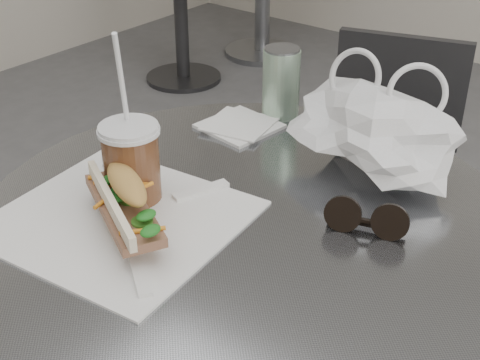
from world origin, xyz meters
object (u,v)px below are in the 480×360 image
Objects in this scene: iced_coffee at (131,162)px; drink_can at (281,82)px; cafe_table at (246,357)px; bg_chair at (174,12)px; sunglasses at (366,220)px; banh_mi at (125,204)px; chair_far at (375,216)px.

drink_can is (-0.00, 0.36, 0.00)m from iced_coffee.
bg_chair is (-1.69, 1.62, -0.11)m from cafe_table.
cafe_table is 0.47m from drink_can.
drink_can is at bearing 122.35° from sunglasses.
banh_mi is 2.00× the size of drink_can.
drink_can reaches higher than sunglasses.
cafe_table is at bearing -62.75° from drink_can.
sunglasses is at bearing 23.40° from iced_coffee.
cafe_table is 3.04× the size of iced_coffee.
iced_coffee reaches higher than cafe_table.
cafe_table is 6.04× the size of drink_can.
chair_far is 1.84m from bg_chair.
drink_can is (-0.04, -0.38, 0.46)m from chair_far.
banh_mi reaches higher than sunglasses.
banh_mi is (0.02, -0.80, 0.44)m from chair_far.
bg_chair reaches higher than chair_far.
chair_far is at bearing 87.37° from iced_coffee.
sunglasses reaches higher than chair_far.
cafe_table is at bearing 83.08° from chair_far.
chair_far is 3.00× the size of banh_mi.
chair_far is 3.01× the size of iced_coffee.
bg_chair is 3.13× the size of iced_coffee.
sunglasses reaches higher than cafe_table.
iced_coffee is 0.36m from drink_can.
sunglasses is at bearing 97.01° from chair_far.
iced_coffee is at bearing 70.67° from chair_far.
chair_far reaches higher than cafe_table.
bg_chair is 7.04× the size of sunglasses.
banh_mi reaches higher than chair_far.
bg_chair is at bearing 136.12° from cafe_table.
chair_far is 0.79m from sunglasses.
iced_coffee is (-0.03, -0.74, 0.46)m from chair_far.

